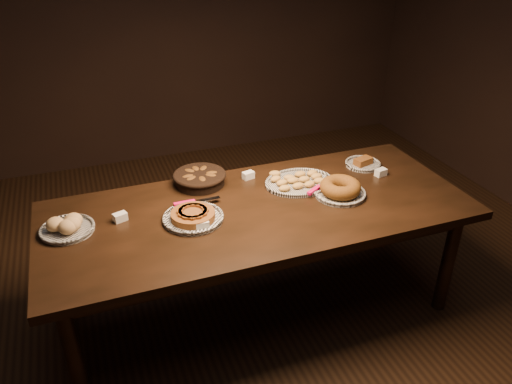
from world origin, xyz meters
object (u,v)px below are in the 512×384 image
object	(u,v)px
apple_tart_plate	(193,216)
bundt_cake_plate	(340,189)
buffet_table	(259,218)
madeleine_platter	(299,181)

from	to	relation	value
apple_tart_plate	bundt_cake_plate	bearing A→B (deg)	-16.95
buffet_table	madeleine_platter	world-z (taller)	madeleine_platter
apple_tart_plate	madeleine_platter	bearing A→B (deg)	-0.69
buffet_table	madeleine_platter	xyz separation A→B (m)	(0.32, 0.17, 0.09)
madeleine_platter	apple_tart_plate	bearing A→B (deg)	-152.55
apple_tart_plate	madeleine_platter	world-z (taller)	apple_tart_plate
madeleine_platter	bundt_cake_plate	distance (m)	0.27
madeleine_platter	bundt_cake_plate	xyz separation A→B (m)	(0.17, -0.21, 0.02)
bundt_cake_plate	apple_tart_plate	bearing A→B (deg)	179.80
apple_tart_plate	madeleine_platter	size ratio (longest dim) A/B	0.84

